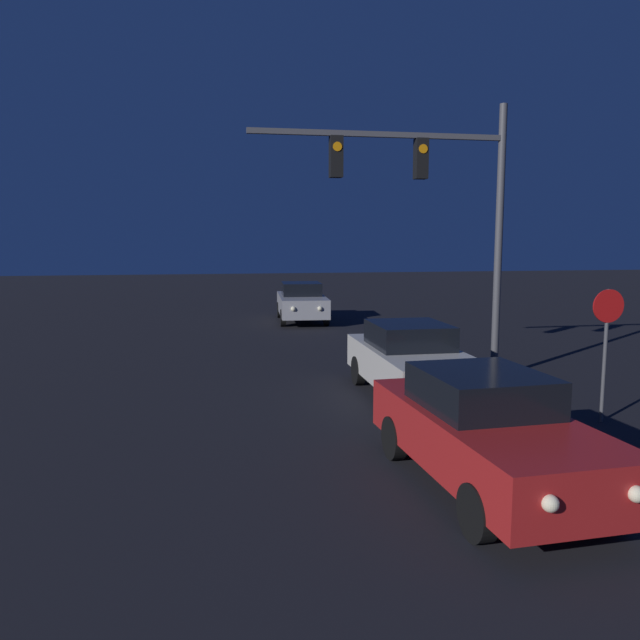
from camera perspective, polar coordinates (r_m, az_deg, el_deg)
car_near at (r=8.84m, az=14.97°, el=-9.71°), size 2.04×4.52×1.57m
car_mid at (r=13.37m, az=8.35°, el=-3.68°), size 1.87×4.46×1.57m
car_far at (r=25.31m, az=-1.69°, el=1.66°), size 2.09×4.54×1.57m
traffic_signal_mast at (r=14.86m, az=10.73°, el=11.08°), size 6.00×0.30×6.44m
stop_sign at (r=12.46m, az=24.73°, el=-1.03°), size 0.61×0.07×2.46m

